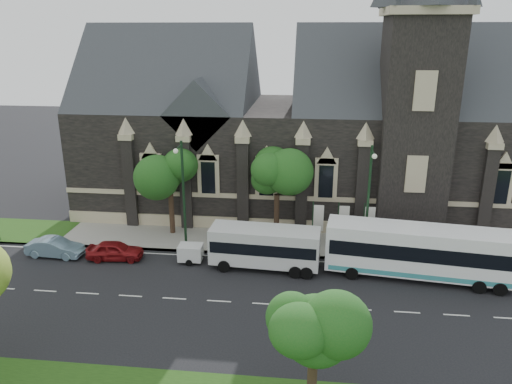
# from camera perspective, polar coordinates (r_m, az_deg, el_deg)

# --- Properties ---
(ground) EXTENTS (160.00, 160.00, 0.00)m
(ground) POSITION_cam_1_polar(r_m,az_deg,el_deg) (32.91, -4.32, -12.54)
(ground) COLOR black
(ground) RESTS_ON ground
(sidewalk) EXTENTS (80.00, 5.00, 0.15)m
(sidewalk) POSITION_cam_1_polar(r_m,az_deg,el_deg) (41.20, -1.92, -5.70)
(sidewalk) COLOR gray
(sidewalk) RESTS_ON ground
(museum) EXTENTS (40.00, 17.70, 29.90)m
(museum) POSITION_cam_1_polar(r_m,az_deg,el_deg) (47.29, 5.80, 7.68)
(museum) COLOR black
(museum) RESTS_ON ground
(tree_park_east) EXTENTS (3.40, 3.40, 6.28)m
(tree_park_east) POSITION_cam_1_polar(r_m,az_deg,el_deg) (22.11, 7.24, -15.50)
(tree_park_east) COLOR black
(tree_park_east) RESTS_ON ground
(tree_walk_right) EXTENTS (4.08, 4.08, 7.80)m
(tree_walk_right) POSITION_cam_1_polar(r_m,az_deg,el_deg) (40.04, 2.80, 2.32)
(tree_walk_right) COLOR black
(tree_walk_right) RESTS_ON ground
(tree_walk_left) EXTENTS (3.91, 3.91, 7.64)m
(tree_walk_left) POSITION_cam_1_polar(r_m,az_deg,el_deg) (41.56, -9.71, 2.56)
(tree_walk_left) COLOR black
(tree_walk_left) RESTS_ON ground
(street_lamp_near) EXTENTS (0.36, 1.88, 9.00)m
(street_lamp_near) POSITION_cam_1_polar(r_m,az_deg,el_deg) (37.01, 12.96, -0.65)
(street_lamp_near) COLOR black
(street_lamp_near) RESTS_ON ground
(street_lamp_mid) EXTENTS (0.36, 1.88, 9.00)m
(street_lamp_mid) POSITION_cam_1_polar(r_m,az_deg,el_deg) (37.95, -8.50, 0.10)
(street_lamp_mid) COLOR black
(street_lamp_mid) RESTS_ON ground
(banner_flag_left) EXTENTS (0.90, 0.10, 4.00)m
(banner_flag_left) POSITION_cam_1_polar(r_m,az_deg,el_deg) (39.47, 7.03, -3.31)
(banner_flag_left) COLOR black
(banner_flag_left) RESTS_ON ground
(banner_flag_center) EXTENTS (0.90, 0.10, 4.00)m
(banner_flag_center) POSITION_cam_1_polar(r_m,az_deg,el_deg) (39.56, 9.93, -3.41)
(banner_flag_center) COLOR black
(banner_flag_center) RESTS_ON ground
(banner_flag_right) EXTENTS (0.90, 0.10, 4.00)m
(banner_flag_right) POSITION_cam_1_polar(r_m,az_deg,el_deg) (39.75, 12.81, -3.49)
(banner_flag_right) COLOR black
(banner_flag_right) RESTS_ON ground
(tour_coach) EXTENTS (13.20, 4.29, 3.78)m
(tour_coach) POSITION_cam_1_polar(r_m,az_deg,el_deg) (36.60, 18.51, -6.54)
(tour_coach) COLOR white
(tour_coach) RESTS_ON ground
(shuttle_bus) EXTENTS (8.17, 3.25, 3.09)m
(shuttle_bus) POSITION_cam_1_polar(r_m,az_deg,el_deg) (36.27, 1.05, -6.22)
(shuttle_bus) COLOR silver
(shuttle_bus) RESTS_ON ground
(box_trailer) EXTENTS (2.61, 1.53, 1.39)m
(box_trailer) POSITION_cam_1_polar(r_m,az_deg,el_deg) (37.81, -7.60, -6.98)
(box_trailer) COLOR silver
(box_trailer) RESTS_ON ground
(sedan) EXTENTS (4.51, 1.78, 1.46)m
(sedan) POSITION_cam_1_polar(r_m,az_deg,el_deg) (41.51, -22.33, -5.99)
(sedan) COLOR #799AAF
(sedan) RESTS_ON ground
(car_far_red) EXTENTS (4.42, 2.12, 1.46)m
(car_far_red) POSITION_cam_1_polar(r_m,az_deg,el_deg) (39.47, -16.07, -6.54)
(car_far_red) COLOR maroon
(car_far_red) RESTS_ON ground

